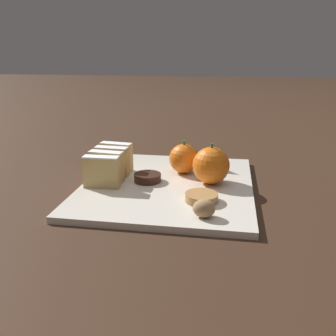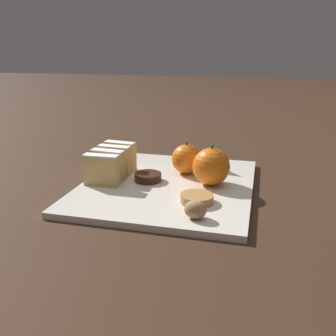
% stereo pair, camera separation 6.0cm
% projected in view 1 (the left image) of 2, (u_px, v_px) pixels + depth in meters
% --- Properties ---
extents(ground_plane, '(6.00, 6.00, 0.00)m').
position_uv_depth(ground_plane, '(168.00, 188.00, 0.74)').
color(ground_plane, '#382316').
extents(serving_platter, '(0.33, 0.38, 0.01)m').
position_uv_depth(serving_platter, '(168.00, 185.00, 0.74)').
color(serving_platter, silver).
rests_on(serving_platter, ground_plane).
extents(stollen_slice_front, '(0.07, 0.02, 0.06)m').
position_uv_depth(stollen_slice_front, '(102.00, 172.00, 0.70)').
color(stollen_slice_front, tan).
rests_on(stollen_slice_front, serving_platter).
extents(stollen_slice_second, '(0.07, 0.03, 0.06)m').
position_uv_depth(stollen_slice_second, '(107.00, 166.00, 0.74)').
color(stollen_slice_second, tan).
rests_on(stollen_slice_second, serving_platter).
extents(stollen_slice_third, '(0.07, 0.03, 0.06)m').
position_uv_depth(stollen_slice_third, '(112.00, 161.00, 0.77)').
color(stollen_slice_third, tan).
rests_on(stollen_slice_third, serving_platter).
extents(stollen_slice_fourth, '(0.07, 0.03, 0.06)m').
position_uv_depth(stollen_slice_fourth, '(116.00, 157.00, 0.80)').
color(stollen_slice_fourth, tan).
rests_on(stollen_slice_fourth, serving_platter).
extents(orange_near, '(0.06, 0.06, 0.07)m').
position_uv_depth(orange_near, '(184.00, 159.00, 0.79)').
color(orange_near, orange).
rests_on(orange_near, serving_platter).
extents(orange_far, '(0.07, 0.07, 0.08)m').
position_uv_depth(orange_far, '(211.00, 165.00, 0.72)').
color(orange_far, orange).
rests_on(orange_far, serving_platter).
extents(walnut, '(0.04, 0.03, 0.03)m').
position_uv_depth(walnut, '(204.00, 208.00, 0.58)').
color(walnut, '#9E7A51').
rests_on(walnut, serving_platter).
extents(chocolate_cookie, '(0.05, 0.05, 0.02)m').
position_uv_depth(chocolate_cookie, '(147.00, 178.00, 0.74)').
color(chocolate_cookie, '#381E14').
rests_on(chocolate_cookie, serving_platter).
extents(gingerbread_cookie, '(0.06, 0.06, 0.01)m').
position_uv_depth(gingerbread_cookie, '(202.00, 197.00, 0.65)').
color(gingerbread_cookie, '#B27F47').
rests_on(gingerbread_cookie, serving_platter).
extents(evergreen_sprig, '(0.04, 0.04, 0.05)m').
position_uv_depth(evergreen_sprig, '(214.00, 158.00, 0.81)').
color(evergreen_sprig, '#23662D').
rests_on(evergreen_sprig, serving_platter).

